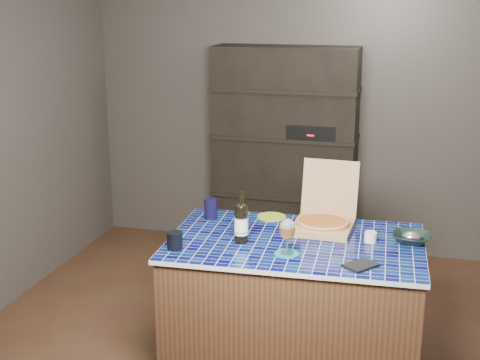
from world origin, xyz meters
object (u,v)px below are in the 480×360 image
(kitchen_island, at_px, (294,304))
(mead_bottle, at_px, (241,222))
(wine_glass, at_px, (287,230))
(dvd_case, at_px, (361,265))
(pizza_box, at_px, (323,221))
(bowl, at_px, (412,238))

(kitchen_island, relative_size, mead_bottle, 4.83)
(kitchen_island, relative_size, wine_glass, 7.54)
(mead_bottle, xyz_separation_m, dvd_case, (0.71, -0.19, -0.12))
(kitchen_island, xyz_separation_m, dvd_case, (0.40, -0.29, 0.41))
(wine_glass, xyz_separation_m, dvd_case, (0.41, -0.07, -0.14))
(pizza_box, height_order, dvd_case, pizza_box)
(wine_glass, distance_m, dvd_case, 0.44)
(wine_glass, height_order, dvd_case, wine_glass)
(pizza_box, relative_size, dvd_case, 2.60)
(mead_bottle, distance_m, bowl, 1.00)
(pizza_box, height_order, wine_glass, pizza_box)
(kitchen_island, xyz_separation_m, pizza_box, (0.13, 0.25, 0.46))
(kitchen_island, bearing_deg, bowl, 9.79)
(kitchen_island, height_order, dvd_case, dvd_case)
(pizza_box, distance_m, bowl, 0.54)
(bowl, bearing_deg, wine_glass, -151.37)
(mead_bottle, height_order, wine_glass, mead_bottle)
(kitchen_island, xyz_separation_m, wine_glass, (-0.01, -0.22, 0.55))
(pizza_box, distance_m, wine_glass, 0.49)
(dvd_case, bearing_deg, kitchen_island, -177.23)
(mead_bottle, relative_size, wine_glass, 1.56)
(wine_glass, relative_size, bowl, 0.92)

